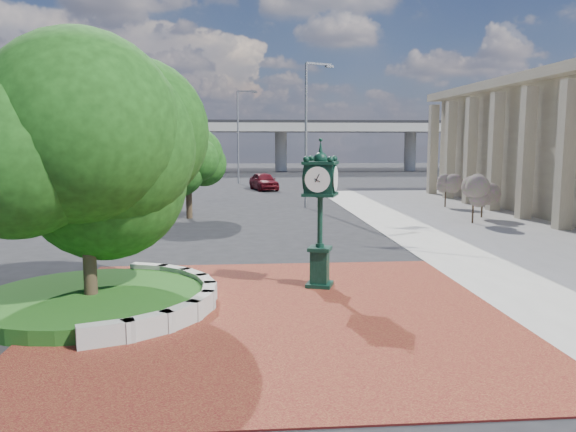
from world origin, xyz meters
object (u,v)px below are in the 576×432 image
at_px(street_lamp_near, 309,123).
at_px(street_lamp_far, 240,130).
at_px(post_clock, 320,208).
at_px(parked_car, 264,181).

relative_size(street_lamp_near, street_lamp_far, 0.99).
xyz_separation_m(post_clock, street_lamp_near, (2.16, 21.26, 3.22)).
xyz_separation_m(post_clock, parked_car, (-0.39, 35.34, -1.68)).
bearing_deg(parked_car, street_lamp_far, 91.72).
xyz_separation_m(street_lamp_near, street_lamp_far, (-4.73, 22.41, 0.03)).
bearing_deg(parked_car, street_lamp_near, -92.69).
height_order(parked_car, street_lamp_far, street_lamp_far).
bearing_deg(parked_car, post_clock, -102.32).
xyz_separation_m(parked_car, street_lamp_near, (2.55, -14.08, 4.90)).
height_order(parked_car, street_lamp_near, street_lamp_near).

